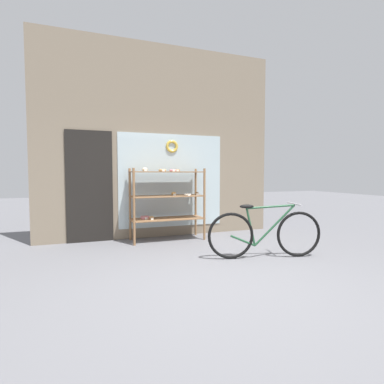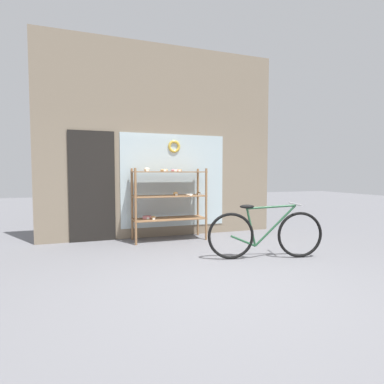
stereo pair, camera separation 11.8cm
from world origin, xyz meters
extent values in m
plane|color=slate|center=(0.00, 0.00, 0.00)|extent=(30.00, 30.00, 0.00)
cube|color=gray|center=(0.00, 2.78, 1.95)|extent=(4.86, 0.08, 3.89)
cube|color=silver|center=(0.20, 2.73, 1.15)|extent=(2.18, 0.02, 1.90)
cube|color=black|center=(-1.41, 2.73, 1.05)|extent=(0.84, 0.03, 2.10)
torus|color=gold|center=(0.20, 2.72, 1.85)|extent=(0.26, 0.06, 0.26)
cylinder|color=#8E6642|center=(-0.68, 2.14, 0.70)|extent=(0.04, 0.04, 1.39)
cylinder|color=#8E6642|center=(0.68, 2.14, 0.70)|extent=(0.04, 0.04, 1.39)
cylinder|color=#8E6642|center=(-0.68, 2.62, 0.70)|extent=(0.04, 0.04, 1.39)
cylinder|color=#8E6642|center=(0.68, 2.62, 0.70)|extent=(0.04, 0.04, 1.39)
cube|color=#8E6642|center=(0.00, 2.38, 0.42)|extent=(1.41, 0.52, 0.02)
cube|color=#8E6642|center=(0.00, 2.38, 0.86)|extent=(1.41, 0.52, 0.02)
cube|color=#8E6642|center=(0.00, 2.38, 1.33)|extent=(1.41, 0.52, 0.02)
cylinder|color=pink|center=(-0.42, 2.46, 0.45)|extent=(0.18, 0.18, 0.05)
cube|color=white|center=(-0.42, 2.36, 0.45)|extent=(0.05, 0.00, 0.04)
ellipsoid|color=beige|center=(-0.42, 2.44, 1.37)|extent=(0.11, 0.09, 0.08)
cube|color=white|center=(-0.42, 2.38, 1.35)|extent=(0.05, 0.00, 0.04)
torus|color=beige|center=(0.38, 2.27, 0.88)|extent=(0.14, 0.14, 0.03)
cube|color=white|center=(0.38, 2.19, 0.89)|extent=(0.05, 0.00, 0.04)
ellipsoid|color=brown|center=(0.60, 2.33, 0.90)|extent=(0.09, 0.07, 0.06)
cube|color=white|center=(0.60, 2.28, 0.89)|extent=(0.05, 0.00, 0.04)
torus|color=tan|center=(-0.12, 2.26, 1.36)|extent=(0.14, 0.14, 0.04)
cube|color=white|center=(-0.12, 2.19, 1.35)|extent=(0.05, 0.00, 0.04)
torus|color=pink|center=(0.09, 2.30, 1.35)|extent=(0.13, 0.13, 0.04)
cube|color=white|center=(0.09, 2.23, 1.35)|extent=(0.05, 0.00, 0.04)
ellipsoid|color=#AD7F4C|center=(-0.32, 2.33, 0.46)|extent=(0.09, 0.08, 0.07)
cube|color=white|center=(-0.32, 2.28, 0.45)|extent=(0.05, 0.00, 0.04)
torus|color=#B27A42|center=(0.23, 2.51, 1.36)|extent=(0.13, 0.13, 0.05)
cube|color=white|center=(0.23, 2.44, 1.35)|extent=(0.05, 0.00, 0.04)
ellipsoid|color=tan|center=(0.14, 2.40, 0.90)|extent=(0.10, 0.08, 0.07)
cube|color=white|center=(0.14, 2.34, 0.89)|extent=(0.05, 0.00, 0.04)
torus|color=black|center=(0.55, 0.78, 0.35)|extent=(0.70, 0.21, 0.71)
torus|color=black|center=(1.60, 0.52, 0.35)|extent=(0.70, 0.21, 0.71)
cylinder|color=#235133|center=(1.22, 0.62, 0.50)|extent=(0.63, 0.18, 0.64)
cylinder|color=#235133|center=(1.15, 0.63, 0.79)|extent=(0.74, 0.21, 0.07)
cylinder|color=#235133|center=(0.85, 0.71, 0.48)|extent=(0.17, 0.07, 0.58)
cylinder|color=#235133|center=(0.73, 0.73, 0.27)|extent=(0.39, 0.12, 0.19)
ellipsoid|color=black|center=(0.78, 0.72, 0.80)|extent=(0.24, 0.14, 0.06)
cylinder|color=#B2B2B7|center=(1.52, 0.54, 0.83)|extent=(0.13, 0.45, 0.02)
camera|label=1|loc=(-1.55, -3.21, 1.29)|focal=28.00mm
camera|label=2|loc=(-1.44, -3.25, 1.29)|focal=28.00mm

